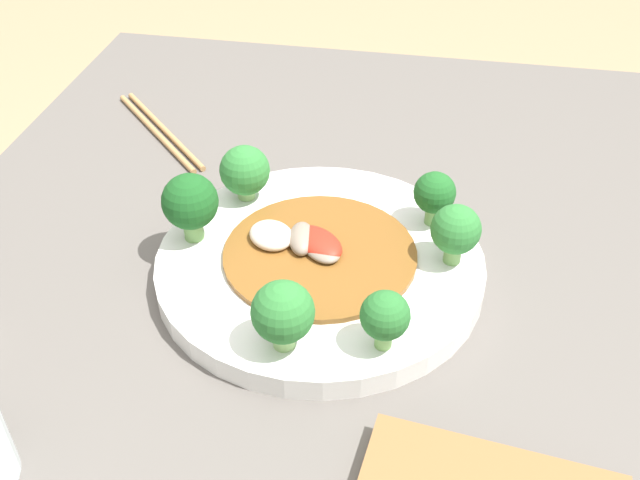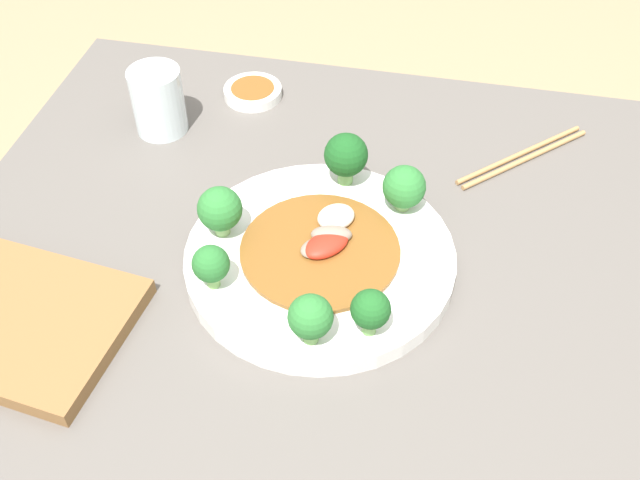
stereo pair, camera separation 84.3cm
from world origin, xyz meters
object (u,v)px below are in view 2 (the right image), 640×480
at_px(broccoli_southeast, 371,310).
at_px(broccoli_south, 311,317).
at_px(broccoli_northeast, 404,187).
at_px(drinking_glass, 158,101).
at_px(broccoli_north, 346,156).
at_px(plate, 320,259).
at_px(cutting_board, 12,318).
at_px(stirfry_center, 323,244).
at_px(chopsticks, 523,157).
at_px(broccoli_west, 221,207).
at_px(sauce_dish, 253,92).
at_px(broccoli_southwest, 211,265).

bearing_deg(broccoli_southeast, broccoli_south, -158.32).
height_order(broccoli_northeast, drinking_glass, drinking_glass).
relative_size(broccoli_north, broccoli_northeast, 1.19).
bearing_deg(broccoli_southeast, plate, 126.05).
xyz_separation_m(broccoli_south, cutting_board, (-0.33, -0.03, -0.05)).
height_order(broccoli_south, broccoli_southeast, broccoli_south).
xyz_separation_m(plate, stirfry_center, (0.00, 0.01, 0.02)).
relative_size(drinking_glass, chopsticks, 0.55).
bearing_deg(broccoli_west, broccoli_northeast, 22.05).
xyz_separation_m(drinking_glass, sauce_dish, (0.11, 0.10, -0.04)).
bearing_deg(sauce_dish, broccoli_southwest, -80.80).
height_order(broccoli_southwest, chopsticks, broccoli_southwest).
relative_size(plate, cutting_board, 1.16).
height_order(broccoli_southwest, stirfry_center, broccoli_southwest).
bearing_deg(broccoli_west, chopsticks, 33.94).
height_order(broccoli_north, broccoli_southeast, broccoli_north).
xyz_separation_m(broccoli_north, broccoli_southeast, (0.07, -0.23, -0.01)).
xyz_separation_m(plate, broccoli_north, (0.01, 0.13, 0.05)).
xyz_separation_m(chopsticks, sauce_dish, (-0.40, 0.07, 0.00)).
xyz_separation_m(plate, drinking_glass, (-0.27, 0.21, 0.04)).
distance_m(broccoli_south, broccoli_southeast, 0.06).
bearing_deg(broccoli_southwest, cutting_board, -158.40).
xyz_separation_m(broccoli_west, broccoli_northeast, (0.20, 0.08, -0.00)).
relative_size(broccoli_north, broccoli_west, 1.10).
bearing_deg(broccoli_north, drinking_glass, 163.14).
distance_m(stirfry_center, cutting_board, 0.36).
distance_m(plate, broccoli_southwest, 0.14).
height_order(broccoli_south, broccoli_northeast, broccoli_south).
bearing_deg(broccoli_west, sauce_dish, 99.05).
relative_size(broccoli_south, cutting_board, 0.23).
distance_m(broccoli_southeast, cutting_board, 0.39).
distance_m(plate, broccoli_north, 0.14).
xyz_separation_m(broccoli_north, broccoli_west, (-0.13, -0.12, -0.01)).
xyz_separation_m(broccoli_west, broccoli_southwest, (0.01, -0.09, -0.00)).
bearing_deg(broccoli_south, stirfry_center, 95.88).
bearing_deg(drinking_glass, broccoli_northeast, -18.20).
bearing_deg(plate, cutting_board, -153.57).
xyz_separation_m(stirfry_center, drinking_glass, (-0.28, 0.21, 0.02)).
distance_m(broccoli_northeast, broccoli_southwest, 0.25).
bearing_deg(drinking_glass, broccoli_southwest, -59.54).
relative_size(broccoli_southeast, drinking_glass, 0.61).
relative_size(broccoli_southwest, broccoli_southeast, 0.96).
bearing_deg(broccoli_west, broccoli_southeast, -30.45).
relative_size(drinking_glass, sauce_dish, 1.10).
relative_size(plate, broccoli_southwest, 5.69).
distance_m(broccoli_north, broccoli_west, 0.17).
height_order(broccoli_northeast, chopsticks, broccoli_northeast).
relative_size(broccoli_southwest, drinking_glass, 0.59).
height_order(broccoli_west, chopsticks, broccoli_west).
bearing_deg(stirfry_center, broccoli_north, 88.33).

